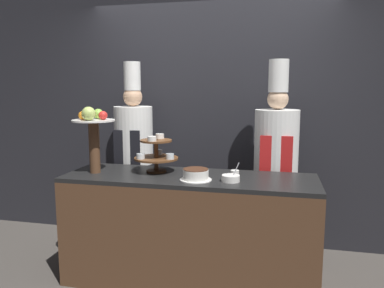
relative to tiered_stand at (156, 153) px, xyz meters
The scene contains 9 objects.
wall_back 0.98m from the tiered_stand, 70.40° to the left, with size 10.00×0.06×2.80m.
buffet_counter 0.70m from the tiered_stand, 15.25° to the right, with size 2.06×0.65×0.92m.
tiered_stand is the anchor object (origin of this frame).
fruit_pedestal 0.56m from the tiered_stand, 162.96° to the right, with size 0.35×0.35×0.56m.
cake_round 0.46m from the tiered_stand, 28.68° to the right, with size 0.25×0.25×0.09m.
cup_white 0.69m from the tiered_stand, ahead, with size 0.07×0.07×0.06m.
serving_bowl_near 0.71m from the tiered_stand, 16.40° to the right, with size 0.14×0.14×0.15m.
chef_left 0.63m from the tiered_stand, 129.19° to the left, with size 0.38×0.38×1.89m.
chef_center_left 1.11m from the tiered_stand, 26.08° to the left, with size 0.40×0.40×1.89m.
Camera 1 is at (0.69, -2.59, 1.63)m, focal length 35.00 mm.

